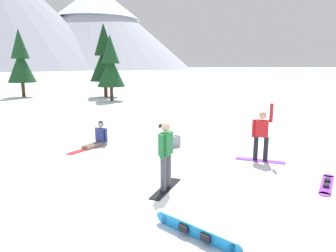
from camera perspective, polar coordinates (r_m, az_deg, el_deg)
name	(u,v)px	position (r m, az deg, el deg)	size (l,w,h in m)	color
ground_plane	(161,198)	(7.54, -1.33, -13.26)	(800.00, 800.00, 0.00)	white
snowboarder_foreground	(166,154)	(7.74, -0.41, -5.19)	(0.96, 1.44, 1.76)	black
snowboarder_midground	(262,134)	(10.49, 16.97, -1.52)	(1.55, 0.98, 1.93)	#993FD8
snowboarder_background	(98,137)	(12.39, -12.84, -2.03)	(1.41, 1.62, 0.99)	gray
loose_snowboard_far_spare	(195,232)	(5.92, 5.11, -19.08)	(1.34, 1.47, 0.28)	#1E8CD8
loose_snowboard_near_right	(327,184)	(9.31, 27.37, -9.54)	(1.28, 1.57, 0.09)	#993FD8
backpack_grey	(176,141)	(11.97, 1.43, -2.85)	(0.38, 0.36, 0.47)	gray
pine_tree_slender	(21,60)	(33.77, -25.68, 10.94)	(2.64, 2.64, 6.58)	#472D19
pine_tree_leaning	(104,57)	(31.32, -11.71, 12.38)	(2.96, 2.96, 7.10)	#472D19
pine_tree_broad	(111,65)	(27.68, -10.60, 11.04)	(2.43, 2.43, 5.72)	#472D19
peak_west_ridge	(97,26)	(250.52, -12.95, 17.56)	(142.04, 142.04, 61.03)	#B2B7C6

